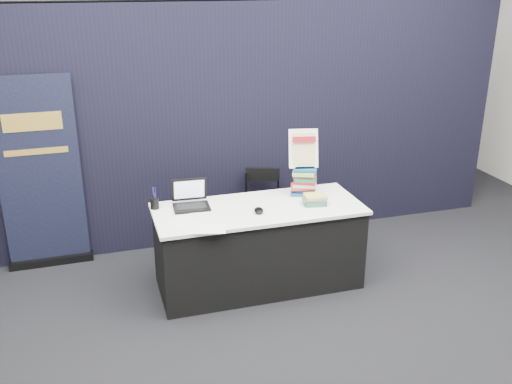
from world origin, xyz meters
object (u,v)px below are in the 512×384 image
Objects in this scene: laptop at (190,201)px; stacking_chair at (266,205)px; book_stack_tall at (304,181)px; pullup_banner at (41,185)px; book_stack_short at (314,200)px; display_table at (258,246)px; info_sign at (303,149)px.

stacking_chair is at bearing 35.90° from laptop.
book_stack_tall is at bearing 3.67° from laptop.
laptop is 1.28× the size of book_stack_tall.
laptop is 0.18× the size of pullup_banner.
pullup_banner is at bearing 156.09° from book_stack_short.
display_table is 0.79m from stacking_chair.
laptop is 1.05m from book_stack_tall.
stacking_chair is (-0.18, 0.80, -0.35)m from book_stack_short.
pullup_banner is at bearing 173.92° from info_sign.
info_sign reaches higher than book_stack_short.
laptop is 0.89× the size of info_sign.
book_stack_tall reaches higher than stacking_chair.
info_sign is (1.04, 0.04, 0.36)m from laptop.
laptop is at bearing -166.34° from info_sign.
info_sign reaches higher than laptop.
laptop is at bearing 166.67° from book_stack_short.
info_sign is at bearing 90.74° from book_stack_short.
book_stack_tall reaches higher than book_stack_short.
stacking_chair is (2.11, -0.22, -0.36)m from pullup_banner.
pullup_banner reaches higher than stacking_chair.
pullup_banner reaches higher than book_stack_short.
display_table is 7.21× the size of book_stack_tall.
laptop is at bearing -32.64° from pullup_banner.
stacking_chair is (-0.18, 0.55, -0.43)m from book_stack_tall.
display_table is 0.72m from book_stack_tall.
info_sign is 0.45× the size of stacking_chair.
pullup_banner is at bearing 152.34° from display_table.
info_sign is (-0.00, 0.28, 0.38)m from book_stack_short.
info_sign reaches higher than stacking_chair.
display_table is 2.25× the size of stacking_chair.
book_stack_tall is at bearing -52.92° from stacking_chair.
pullup_banner is (-1.81, 0.95, 0.43)m from display_table.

